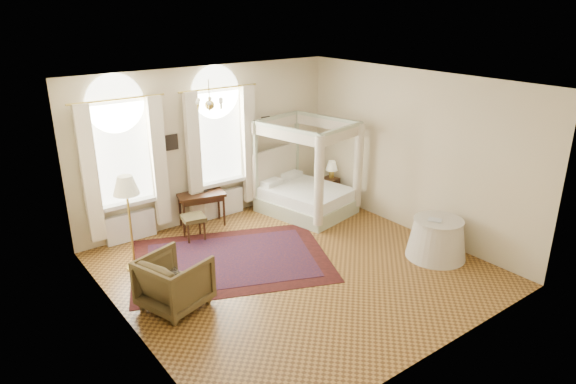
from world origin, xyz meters
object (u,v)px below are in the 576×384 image
object	(u,v)px
floor_lamp	(126,190)
armchair	(175,282)
stool	(194,220)
canopy_bed	(307,192)
writing_desk	(201,198)
side_table	(437,238)
nightstand	(329,190)
coffee_table	(159,274)

from	to	relation	value
floor_lamp	armchair	bearing A→B (deg)	-87.93
armchair	stool	bearing A→B (deg)	-52.31
stool	armchair	world-z (taller)	armchair
canopy_bed	stool	world-z (taller)	canopy_bed
armchair	floor_lamp	bearing A→B (deg)	-16.18
writing_desk	side_table	bearing A→B (deg)	-54.24
nightstand	floor_lamp	size ratio (longest dim) A/B	0.32
floor_lamp	nightstand	bearing A→B (deg)	4.50
writing_desk	stool	world-z (taller)	writing_desk
canopy_bed	nightstand	world-z (taller)	canopy_bed
coffee_table	writing_desk	bearing A→B (deg)	47.52
nightstand	armchair	size ratio (longest dim) A/B	0.60
stool	armchair	size ratio (longest dim) A/B	0.54
writing_desk	side_table	distance (m)	4.83
writing_desk	side_table	world-z (taller)	side_table
canopy_bed	armchair	distance (m)	4.43
canopy_bed	floor_lamp	world-z (taller)	canopy_bed
armchair	side_table	distance (m)	4.84
coffee_table	floor_lamp	bearing A→B (deg)	89.80
side_table	canopy_bed	bearing A→B (deg)	100.14
writing_desk	stool	bearing A→B (deg)	-131.94
armchair	coffee_table	world-z (taller)	armchair
floor_lamp	coffee_table	bearing A→B (deg)	-90.20
stool	armchair	distance (m)	2.43
canopy_bed	writing_desk	bearing A→B (deg)	161.51
nightstand	writing_desk	distance (m)	3.18
nightstand	coffee_table	bearing A→B (deg)	-163.24
armchair	coffee_table	distance (m)	0.48
nightstand	stool	world-z (taller)	nightstand
canopy_bed	stool	bearing A→B (deg)	174.69
stool	floor_lamp	distance (m)	1.83
coffee_table	floor_lamp	world-z (taller)	floor_lamp
canopy_bed	stool	size ratio (longest dim) A/B	4.35
floor_lamp	stool	bearing A→B (deg)	17.06
canopy_bed	side_table	size ratio (longest dim) A/B	2.00
writing_desk	stool	size ratio (longest dim) A/B	2.08
armchair	writing_desk	bearing A→B (deg)	-54.02
stool	armchair	bearing A→B (deg)	-124.06
nightstand	stool	size ratio (longest dim) A/B	1.11
stool	coffee_table	bearing A→B (deg)	-132.66
canopy_bed	floor_lamp	bearing A→B (deg)	-177.44
nightstand	coffee_table	size ratio (longest dim) A/B	0.91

